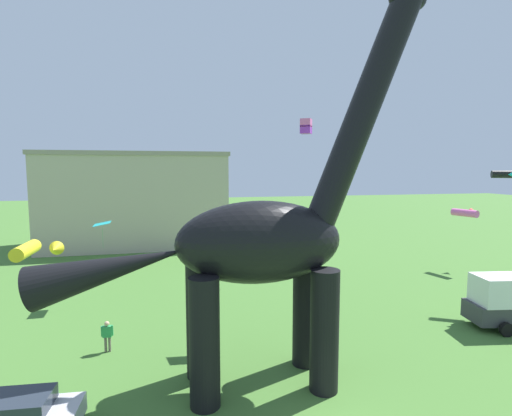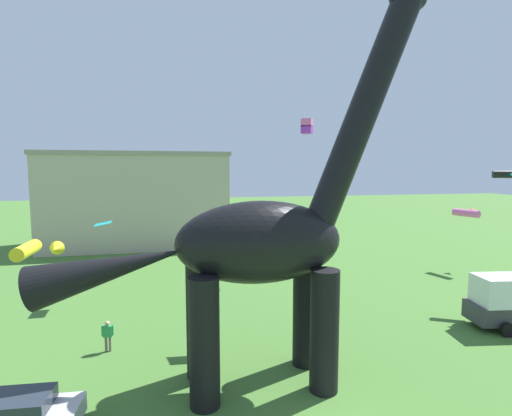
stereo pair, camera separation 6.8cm
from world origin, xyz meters
The scene contains 11 objects.
dinosaur_sculpture centered at (-1.89, 5.45, 6.39)m, with size 16.90×3.58×17.67m.
parked_sedan_left centered at (-11.01, 3.88, 0.81)m, with size 4.32×2.10×1.55m.
person_strolling_adult centered at (3.06, 12.15, 0.89)m, with size 0.55×0.24×1.47m.
person_watching_child centered at (-8.89, 10.09, 1.00)m, with size 0.62×0.27×1.64m.
kite_apex centered at (-1.54, 9.65, 5.17)m, with size 1.47×1.10×0.42m.
kite_far_left centered at (21.89, 20.39, 5.43)m, with size 2.38×2.56×0.72m.
kite_mid_right centered at (-11.54, 8.03, 5.96)m, with size 1.83×2.17×0.63m.
kite_high_left centered at (6.47, 22.47, 13.33)m, with size 1.27×1.27×1.31m.
kite_trailing centered at (-10.22, 18.16, 5.69)m, with size 1.24×1.59×1.85m.
kite_mid_left centered at (17.65, 12.01, 9.17)m, with size 1.93×1.98×0.56m.
background_building_block centered at (-9.42, 39.88, 5.81)m, with size 21.99×10.56×11.59m.
Camera 2 is at (-5.55, -10.51, 9.51)m, focal length 27.06 mm.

